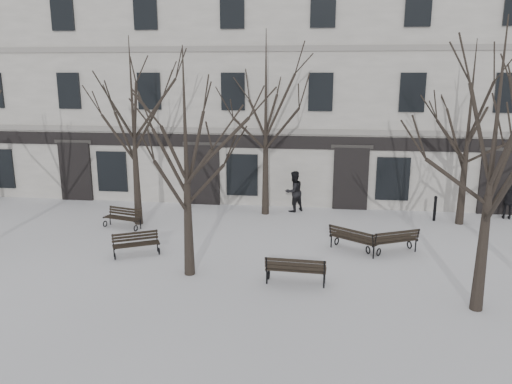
% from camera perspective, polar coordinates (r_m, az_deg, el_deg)
% --- Properties ---
extents(ground, '(100.00, 100.00, 0.00)m').
position_cam_1_polar(ground, '(16.45, -0.38, -8.82)').
color(ground, white).
rests_on(ground, ground).
extents(building, '(40.40, 10.20, 11.40)m').
position_cam_1_polar(building, '(28.12, 3.30, 11.97)').
color(building, beige).
rests_on(building, ground).
extents(tree_1, '(4.91, 4.91, 7.02)m').
position_cam_1_polar(tree_1, '(15.09, -8.08, 6.29)').
color(tree_1, black).
rests_on(tree_1, ground).
extents(tree_2, '(5.31, 5.31, 7.59)m').
position_cam_1_polar(tree_2, '(13.83, 25.66, 5.94)').
color(tree_2, black).
rests_on(tree_2, ground).
extents(tree_4, '(5.36, 5.36, 7.66)m').
position_cam_1_polar(tree_4, '(20.91, -13.93, 9.10)').
color(tree_4, black).
rests_on(tree_4, ground).
extents(tree_5, '(5.63, 5.63, 8.05)m').
position_cam_1_polar(tree_5, '(21.84, 1.13, 10.30)').
color(tree_5, black).
rests_on(tree_5, ground).
extents(tree_6, '(5.29, 5.29, 7.55)m').
position_cam_1_polar(tree_6, '(22.07, 23.27, 8.44)').
color(tree_6, black).
rests_on(tree_6, ground).
extents(bench_0, '(1.65, 1.23, 0.80)m').
position_cam_1_polar(bench_0, '(18.02, -13.56, -5.71)').
color(bench_0, black).
rests_on(bench_0, ground).
extents(bench_1, '(1.84, 0.75, 0.91)m').
position_cam_1_polar(bench_1, '(15.20, 4.56, -8.77)').
color(bench_1, black).
rests_on(bench_1, ground).
extents(bench_2, '(1.85, 1.56, 0.92)m').
position_cam_1_polar(bench_2, '(18.12, 11.12, -5.26)').
color(bench_2, black).
rests_on(bench_2, ground).
extents(bench_3, '(1.70, 0.99, 0.82)m').
position_cam_1_polar(bench_3, '(21.30, -14.95, -2.79)').
color(bench_3, black).
rests_on(bench_3, ground).
extents(bench_4, '(1.88, 1.36, 0.91)m').
position_cam_1_polar(bench_4, '(18.30, 15.44, -5.33)').
color(bench_4, black).
rests_on(bench_4, ground).
extents(bollard_a, '(0.13, 0.13, 0.97)m').
position_cam_1_polar(bollard_a, '(23.14, -7.76, -0.96)').
color(bollard_a, black).
rests_on(bollard_a, ground).
extents(bollard_b, '(0.14, 0.14, 1.11)m').
position_cam_1_polar(bollard_b, '(22.81, 19.77, -1.67)').
color(bollard_b, black).
rests_on(bollard_b, ground).
extents(pedestrian_b, '(1.16, 1.14, 1.89)m').
position_cam_1_polar(pedestrian_b, '(23.15, 4.31, -2.21)').
color(pedestrian_b, black).
rests_on(pedestrian_b, ground).
extents(pedestrian_c, '(0.99, 0.59, 1.58)m').
position_cam_1_polar(pedestrian_c, '(24.53, 26.72, -2.74)').
color(pedestrian_c, black).
rests_on(pedestrian_c, ground).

